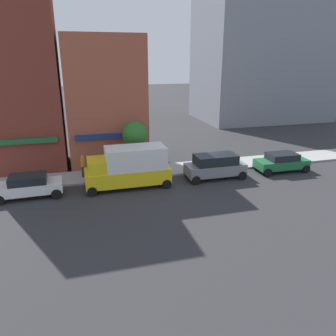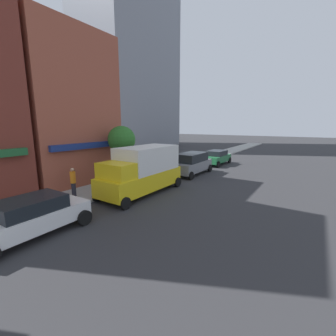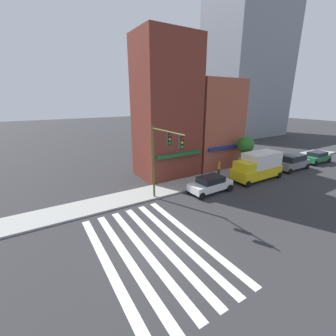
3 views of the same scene
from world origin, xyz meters
name	(u,v)px [view 1 (image 1 of 3)]	position (x,y,z in m)	size (l,w,h in m)	color
storefront_row	(57,89)	(10.95, 11.50, 6.67)	(13.54, 5.30, 15.10)	maroon
sedan_white	(29,185)	(8.78, 4.70, 0.84)	(4.45, 2.02, 1.59)	white
box_truck_yellow	(129,167)	(15.72, 4.70, 1.59)	(6.21, 2.42, 3.04)	yellow
suv_grey	(215,166)	(22.62, 4.70, 1.03)	(4.70, 2.12, 1.94)	slate
sedan_green	(282,162)	(28.67, 4.70, 0.84)	(4.44, 2.02, 1.59)	#1E6638
pedestrian_green_top	(124,162)	(15.75, 7.40, 1.07)	(0.32, 0.32, 1.77)	#23232D
pedestrian_blue_shirt	(115,166)	(14.92, 6.62, 1.07)	(0.32, 0.32, 1.77)	#23232D
pedestrian_orange_vest	(83,166)	(12.50, 7.42, 1.07)	(0.32, 0.32, 1.77)	#23232D
street_tree	(135,134)	(16.74, 7.50, 3.32)	(2.02, 2.02, 4.22)	brown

